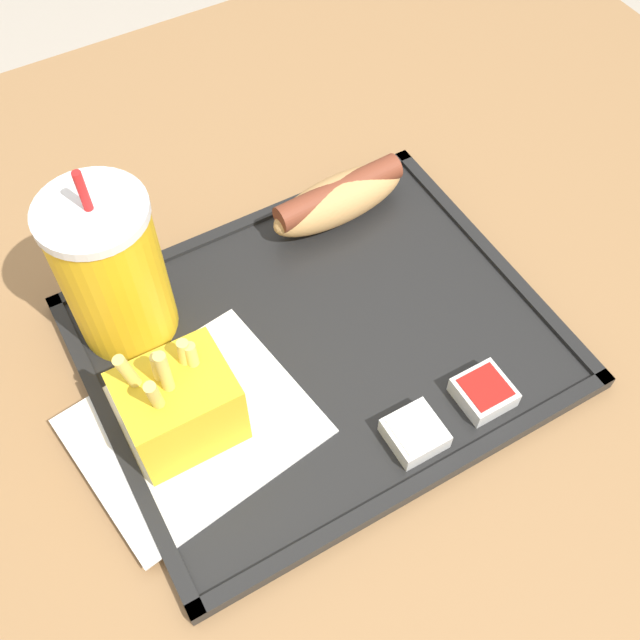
% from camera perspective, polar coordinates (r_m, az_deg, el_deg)
% --- Properties ---
extents(ground_plane, '(8.00, 8.00, 0.00)m').
position_cam_1_polar(ground_plane, '(1.34, -1.58, -19.51)').
color(ground_plane, '#ADA393').
extents(dining_table, '(1.24, 0.99, 0.74)m').
position_cam_1_polar(dining_table, '(0.98, -2.08, -13.89)').
color(dining_table, olive).
rests_on(dining_table, ground_plane).
extents(food_tray, '(0.38, 0.31, 0.01)m').
position_cam_1_polar(food_tray, '(0.65, -0.00, -1.74)').
color(food_tray, black).
rests_on(food_tray, dining_table).
extents(paper_napkin, '(0.20, 0.17, 0.00)m').
position_cam_1_polar(paper_napkin, '(0.61, -9.64, -7.97)').
color(paper_napkin, white).
rests_on(paper_napkin, food_tray).
extents(soda_cup, '(0.09, 0.09, 0.18)m').
position_cam_1_polar(soda_cup, '(0.62, -15.56, 3.61)').
color(soda_cup, gold).
rests_on(soda_cup, food_tray).
extents(hot_dog_far, '(0.14, 0.05, 0.04)m').
position_cam_1_polar(hot_dog_far, '(0.71, 1.44, 9.28)').
color(hot_dog_far, tan).
rests_on(hot_dog_far, food_tray).
extents(fries_carton, '(0.08, 0.07, 0.11)m').
position_cam_1_polar(fries_carton, '(0.58, -10.68, -6.42)').
color(fries_carton, gold).
rests_on(fries_carton, food_tray).
extents(sauce_cup_mayo, '(0.04, 0.04, 0.02)m').
position_cam_1_polar(sauce_cup_mayo, '(0.59, 7.23, -8.54)').
color(sauce_cup_mayo, silver).
rests_on(sauce_cup_mayo, food_tray).
extents(sauce_cup_ketchup, '(0.04, 0.04, 0.02)m').
position_cam_1_polar(sauce_cup_ketchup, '(0.62, 12.37, -5.38)').
color(sauce_cup_ketchup, silver).
rests_on(sauce_cup_ketchup, food_tray).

